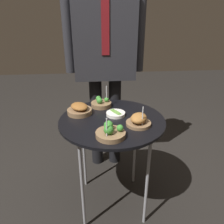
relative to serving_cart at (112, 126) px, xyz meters
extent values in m
plane|color=black|center=(0.00, 0.00, -0.67)|extent=(8.00, 8.00, 0.00)
cylinder|color=black|center=(0.00, 0.00, 0.04)|extent=(0.69, 0.69, 0.02)
cylinder|color=gray|center=(0.21, -0.21, -0.32)|extent=(0.02, 0.02, 0.71)
cylinder|color=gray|center=(-0.21, -0.21, -0.32)|extent=(0.02, 0.02, 0.71)
cylinder|color=gray|center=(0.21, 0.21, -0.32)|extent=(0.02, 0.02, 0.71)
cylinder|color=gray|center=(-0.21, 0.21, -0.32)|extent=(0.02, 0.02, 0.71)
cylinder|color=silver|center=(0.03, 0.05, 0.06)|extent=(0.13, 0.13, 0.02)
ellipsoid|color=#5B8938|center=(0.04, 0.06, 0.08)|extent=(0.06, 0.10, 0.01)
ellipsoid|color=#5B8938|center=(0.03, 0.05, 0.08)|extent=(0.06, 0.10, 0.01)
ellipsoid|color=#5B8938|center=(0.02, 0.05, 0.08)|extent=(0.06, 0.10, 0.01)
cylinder|color=brown|center=(-0.06, 0.22, 0.07)|extent=(0.15, 0.15, 0.03)
sphere|color=#387F2D|center=(-0.02, 0.23, 0.10)|extent=(0.03, 0.03, 0.03)
sphere|color=#387F2D|center=(-0.08, 0.25, 0.10)|extent=(0.04, 0.04, 0.04)
sphere|color=#387F2D|center=(-0.07, 0.20, 0.10)|extent=(0.04, 0.04, 0.04)
cylinder|color=silver|center=(-0.02, 0.22, 0.13)|extent=(0.01, 0.01, 0.15)
cylinder|color=brown|center=(-0.03, -0.22, 0.07)|extent=(0.17, 0.17, 0.03)
sphere|color=#387F2D|center=(0.02, -0.21, 0.10)|extent=(0.04, 0.04, 0.04)
sphere|color=#387F2D|center=(-0.04, -0.19, 0.11)|extent=(0.05, 0.05, 0.05)
sphere|color=#387F2D|center=(-0.04, -0.24, 0.11)|extent=(0.05, 0.05, 0.05)
cylinder|color=silver|center=(-0.05, -0.26, 0.12)|extent=(0.01, 0.01, 0.13)
cylinder|color=brown|center=(0.15, -0.10, 0.06)|extent=(0.15, 0.15, 0.02)
ellipsoid|color=#93602D|center=(0.15, -0.10, 0.10)|extent=(0.14, 0.16, 0.05)
cylinder|color=silver|center=(0.17, -0.14, 0.12)|extent=(0.01, 0.01, 0.14)
cylinder|color=brown|center=(-0.21, 0.10, 0.07)|extent=(0.17, 0.17, 0.03)
ellipsoid|color=brown|center=(-0.21, 0.10, 0.10)|extent=(0.16, 0.17, 0.04)
cylinder|color=black|center=(-0.10, 0.52, -0.24)|extent=(0.11, 0.11, 0.86)
cylinder|color=black|center=(0.07, 0.52, -0.24)|extent=(0.11, 0.11, 0.86)
cube|color=#28282D|center=(-0.01, 0.52, 0.51)|extent=(0.48, 0.23, 0.64)
cube|color=maroon|center=(-0.01, 0.40, 0.58)|extent=(0.06, 0.01, 0.39)
cylinder|color=#28282D|center=(-0.29, 0.52, 0.53)|extent=(0.08, 0.08, 0.59)
cylinder|color=#28282D|center=(0.27, 0.52, 0.53)|extent=(0.08, 0.08, 0.59)
camera|label=1|loc=(-0.12, -1.27, 0.69)|focal=35.00mm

